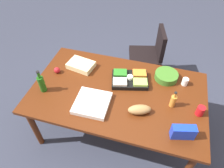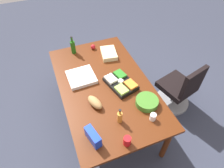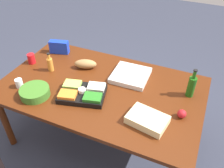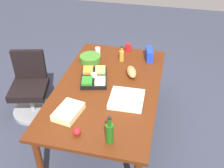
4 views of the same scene
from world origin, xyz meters
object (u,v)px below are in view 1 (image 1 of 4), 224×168
at_px(dressing_bottle, 173,101).
at_px(wine_bottle, 42,83).
at_px(veggie_tray, 130,79).
at_px(paper_cup, 185,82).
at_px(sheet_cake, 81,65).
at_px(apple_red, 57,70).
at_px(bread_loaf, 140,110).
at_px(chip_bag_blue, 183,132).
at_px(office_chair, 147,60).
at_px(pizza_box, 92,103).
at_px(salad_bowl, 166,76).
at_px(red_solo_cup, 200,111).
at_px(conference_table, 118,95).

xyz_separation_m(dressing_bottle, wine_bottle, (1.43, 0.18, 0.03)).
bearing_deg(veggie_tray, paper_cup, -168.43).
height_order(sheet_cake, apple_red, apple_red).
height_order(veggie_tray, bread_loaf, bread_loaf).
relative_size(dressing_bottle, chip_bag_blue, 0.96).
bearing_deg(wine_bottle, apple_red, -92.72).
relative_size(office_chair, bread_loaf, 3.69).
bearing_deg(bread_loaf, office_chair, -86.15).
bearing_deg(wine_bottle, bread_loaf, 179.58).
bearing_deg(pizza_box, paper_cup, -149.82).
distance_m(salad_bowl, red_solo_cup, 0.58).
xyz_separation_m(conference_table, apple_red, (0.80, -0.10, 0.11)).
distance_m(sheet_cake, paper_cup, 1.28).
relative_size(office_chair, chip_bag_blue, 4.02).
bearing_deg(wine_bottle, office_chair, -126.52).
xyz_separation_m(conference_table, dressing_bottle, (-0.61, 0.04, 0.15)).
bearing_deg(salad_bowl, bread_loaf, 70.00).
height_order(veggie_tray, chip_bag_blue, chip_bag_blue).
relative_size(veggie_tray, salad_bowl, 1.75).
bearing_deg(red_solo_cup, bread_loaf, 14.33).
xyz_separation_m(sheet_cake, paper_cup, (-1.28, -0.05, 0.01)).
height_order(salad_bowl, chip_bag_blue, chip_bag_blue).
bearing_deg(sheet_cake, red_solo_cup, 166.58).
distance_m(dressing_bottle, apple_red, 1.42).
xyz_separation_m(veggie_tray, wine_bottle, (0.91, 0.41, 0.08)).
bearing_deg(conference_table, paper_cup, -156.00).
height_order(pizza_box, paper_cup, paper_cup).
xyz_separation_m(office_chair, chip_bag_blue, (-0.53, 1.54, 0.49)).
xyz_separation_m(sheet_cake, pizza_box, (-0.34, 0.53, -0.01)).
xyz_separation_m(dressing_bottle, pizza_box, (0.82, 0.22, -0.06)).
bearing_deg(red_solo_cup, sheet_cake, -13.42).
relative_size(conference_table, bread_loaf, 8.22).
bearing_deg(sheet_cake, dressing_bottle, 165.13).
distance_m(sheet_cake, wine_bottle, 0.56).
distance_m(salad_bowl, apple_red, 1.33).
height_order(office_chair, apple_red, office_chair).
height_order(apple_red, wine_bottle, wine_bottle).
height_order(pizza_box, red_solo_cup, red_solo_cup).
relative_size(apple_red, bread_loaf, 0.32).
bearing_deg(pizza_box, office_chair, -107.88).
bearing_deg(sheet_cake, pizza_box, 122.72).
bearing_deg(veggie_tray, wine_bottle, 24.20).
height_order(conference_table, office_chair, office_chair).
xyz_separation_m(conference_table, sheet_cake, (0.56, -0.27, 0.10)).
height_order(conference_table, dressing_bottle, dressing_bottle).
height_order(veggie_tray, pizza_box, veggie_tray).
distance_m(dressing_bottle, paper_cup, 0.38).
distance_m(chip_bag_blue, wine_bottle, 1.55).
relative_size(office_chair, apple_red, 11.64).
xyz_separation_m(salad_bowl, red_solo_cup, (-0.38, 0.44, 0.02)).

